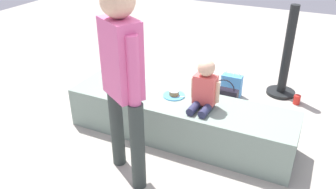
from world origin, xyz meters
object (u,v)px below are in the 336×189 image
object	(u,v)px
gift_bag	(232,85)
water_bottle_near_gift	(201,78)
child_seated	(205,87)
handbag_black_leather	(224,98)
water_bottle_far_side	(128,86)
adult_standing	(122,71)
cake_plate	(174,94)
party_cup_red	(297,100)

from	to	relation	value
gift_bag	water_bottle_near_gift	xyz separation A→B (m)	(-0.46, 0.15, -0.06)
child_seated	handbag_black_leather	bearing A→B (deg)	91.71
child_seated	gift_bag	xyz separation A→B (m)	(-0.03, 1.14, -0.50)
water_bottle_far_side	handbag_black_leather	distance (m)	1.23
adult_standing	water_bottle_near_gift	world-z (taller)	adult_standing
cake_plate	water_bottle_near_gift	world-z (taller)	cake_plate
child_seated	cake_plate	size ratio (longest dim) A/B	2.16
party_cup_red	handbag_black_leather	size ratio (longest dim) A/B	0.31
water_bottle_far_side	handbag_black_leather	bearing A→B (deg)	7.47
water_bottle_far_side	handbag_black_leather	size ratio (longest dim) A/B	0.61
water_bottle_far_side	adult_standing	bearing A→B (deg)	-58.55
water_bottle_near_gift	water_bottle_far_side	world-z (taller)	water_bottle_far_side
cake_plate	party_cup_red	distance (m)	1.67
gift_bag	water_bottle_far_side	distance (m)	1.32
child_seated	adult_standing	xyz separation A→B (m)	(-0.43, -0.71, 0.36)
water_bottle_near_gift	handbag_black_leather	distance (m)	0.68
gift_bag	party_cup_red	distance (m)	0.81
water_bottle_far_side	handbag_black_leather	world-z (taller)	handbag_black_leather
water_bottle_near_gift	water_bottle_far_side	xyz separation A→B (m)	(-0.76, -0.66, 0.02)
party_cup_red	cake_plate	bearing A→B (deg)	-132.91
cake_plate	water_bottle_near_gift	size ratio (longest dim) A/B	1.18
adult_standing	gift_bag	xyz separation A→B (m)	(0.40, 1.85, -0.86)
water_bottle_far_side	cake_plate	bearing A→B (deg)	-31.58
adult_standing	handbag_black_leather	world-z (taller)	adult_standing
child_seated	party_cup_red	size ratio (longest dim) A/B	4.22
gift_bag	handbag_black_leather	xyz separation A→B (m)	(0.01, -0.35, -0.01)
adult_standing	cake_plate	distance (m)	0.96
handbag_black_leather	party_cup_red	bearing A→B (deg)	31.44
water_bottle_near_gift	handbag_black_leather	size ratio (longest dim) A/B	0.51
water_bottle_near_gift	party_cup_red	size ratio (longest dim) A/B	1.66
child_seated	gift_bag	world-z (taller)	child_seated
adult_standing	gift_bag	distance (m)	2.08
adult_standing	cake_plate	bearing A→B (deg)	84.12
water_bottle_near_gift	party_cup_red	distance (m)	1.25
child_seated	water_bottle_near_gift	distance (m)	1.49
adult_standing	handbag_black_leather	distance (m)	1.78
adult_standing	party_cup_red	distance (m)	2.49
gift_bag	handbag_black_leather	distance (m)	0.35
child_seated	water_bottle_far_side	world-z (taller)	child_seated
party_cup_red	water_bottle_far_side	bearing A→B (deg)	-162.32
child_seated	water_bottle_near_gift	bearing A→B (deg)	110.85
child_seated	cake_plate	world-z (taller)	child_seated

